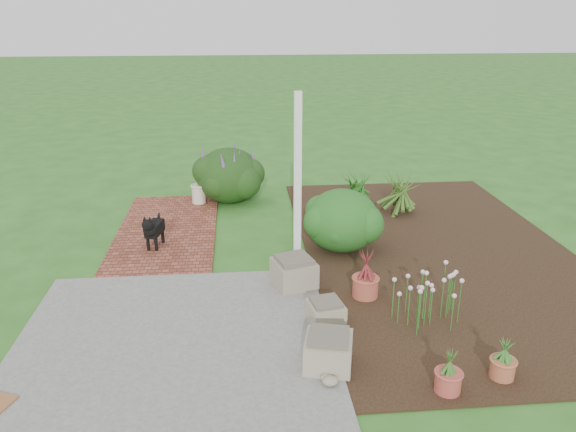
{
  "coord_description": "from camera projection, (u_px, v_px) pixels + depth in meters",
  "views": [
    {
      "loc": [
        -0.49,
        -7.09,
        3.48
      ],
      "look_at": [
        0.2,
        0.4,
        0.7
      ],
      "focal_mm": 35.0,
      "sensor_mm": 36.0,
      "label": 1
    }
  ],
  "objects": [
    {
      "name": "garden_bed",
      "position": [
        437.0,
        251.0,
        8.55
      ],
      "size": [
        4.0,
        7.0,
        0.03
      ],
      "primitive_type": "cube",
      "color": "black",
      "rests_on": "ground"
    },
    {
      "name": "evergreen_shrub",
      "position": [
        342.0,
        219.0,
        8.47
      ],
      "size": [
        1.2,
        1.2,
        0.95
      ],
      "primitive_type": "ellipsoid",
      "rotation": [
        0.0,
        0.0,
        -0.07
      ],
      "color": "#133D15",
      "rests_on": "garden_bed"
    },
    {
      "name": "stone_trough_mid",
      "position": [
        326.0,
        313.0,
        6.49
      ],
      "size": [
        0.45,
        0.45,
        0.26
      ],
      "primitive_type": "cube",
      "rotation": [
        0.0,
        0.0,
        0.18
      ],
      "color": "gray",
      "rests_on": "concrete_patio"
    },
    {
      "name": "purple_flowering_bush",
      "position": [
        229.0,
        174.0,
        10.68
      ],
      "size": [
        1.64,
        1.64,
        1.06
      ],
      "primitive_type": "ellipsoid",
      "rotation": [
        0.0,
        0.0,
        -0.42
      ],
      "color": "black",
      "rests_on": "ground"
    },
    {
      "name": "veranda_post",
      "position": [
        297.0,
        185.0,
        7.56
      ],
      "size": [
        0.1,
        0.1,
        2.5
      ],
      "primitive_type": "cube",
      "color": "white",
      "rests_on": "ground"
    },
    {
      "name": "black_dog",
      "position": [
        153.0,
        228.0,
        8.49
      ],
      "size": [
        0.28,
        0.61,
        0.53
      ],
      "rotation": [
        0.0,
        0.0,
        -0.22
      ],
      "color": "black",
      "rests_on": "brick_path"
    },
    {
      "name": "agapanthus_clump_back",
      "position": [
        400.0,
        189.0,
        9.97
      ],
      "size": [
        1.16,
        1.16,
        0.88
      ],
      "primitive_type": null,
      "rotation": [
        0.0,
        0.0,
        0.22
      ],
      "color": "#1B3611",
      "rests_on": "garden_bed"
    },
    {
      "name": "brick_path",
      "position": [
        167.0,
        230.0,
        9.35
      ],
      "size": [
        1.6,
        3.5,
        0.04
      ],
      "primitive_type": "cube",
      "color": "brown",
      "rests_on": "ground"
    },
    {
      "name": "terracotta_pot_small_left",
      "position": [
        502.0,
        368.0,
        5.57
      ],
      "size": [
        0.26,
        0.26,
        0.2
      ],
      "primitive_type": "cylinder",
      "rotation": [
        0.0,
        0.0,
        0.07
      ],
      "color": "#AB5839",
      "rests_on": "garden_bed"
    },
    {
      "name": "pink_flower_patch",
      "position": [
        428.0,
        292.0,
        6.6
      ],
      "size": [
        1.26,
        1.26,
        0.64
      ],
      "primitive_type": null,
      "rotation": [
        0.0,
        0.0,
        0.33
      ],
      "color": "#113D0F",
      "rests_on": "garden_bed"
    },
    {
      "name": "terracotta_pot_bronze",
      "position": [
        365.0,
        287.0,
        7.13
      ],
      "size": [
        0.4,
        0.4,
        0.26
      ],
      "primitive_type": "cylinder",
      "rotation": [
        0.0,
        0.0,
        -0.25
      ],
      "color": "#A94C39",
      "rests_on": "garden_bed"
    },
    {
      "name": "stone_trough_far",
      "position": [
        294.0,
        273.0,
        7.4
      ],
      "size": [
        0.63,
        0.63,
        0.34
      ],
      "primitive_type": "cube",
      "rotation": [
        0.0,
        0.0,
        0.29
      ],
      "color": "#757159",
      "rests_on": "concrete_patio"
    },
    {
      "name": "concrete_patio",
      "position": [
        174.0,
        346.0,
        6.12
      ],
      "size": [
        3.5,
        3.5,
        0.04
      ],
      "primitive_type": "cube",
      "color": "#626260",
      "rests_on": "ground"
    },
    {
      "name": "ground",
      "position": [
        276.0,
        273.0,
        7.87
      ],
      "size": [
        80.0,
        80.0,
        0.0
      ],
      "primitive_type": "plane",
      "color": "#285B1C",
      "rests_on": "ground"
    },
    {
      "name": "terracotta_pot_small_right",
      "position": [
        448.0,
        381.0,
        5.36
      ],
      "size": [
        0.32,
        0.32,
        0.21
      ],
      "primitive_type": "cylinder",
      "rotation": [
        0.0,
        0.0,
        0.36
      ],
      "color": "#AB433A",
      "rests_on": "garden_bed"
    },
    {
      "name": "stone_trough_near",
      "position": [
        328.0,
        352.0,
        5.71
      ],
      "size": [
        0.57,
        0.57,
        0.32
      ],
      "primitive_type": "cube",
      "rotation": [
        0.0,
        0.0,
        -0.24
      ],
      "color": "gray",
      "rests_on": "concrete_patio"
    },
    {
      "name": "agapanthus_clump_front",
      "position": [
        357.0,
        185.0,
        10.44
      ],
      "size": [
        1.06,
        1.06,
        0.74
      ],
      "primitive_type": null,
      "rotation": [
        0.0,
        0.0,
        -0.34
      ],
      "color": "#10360A",
      "rests_on": "garden_bed"
    },
    {
      "name": "cream_ceramic_urn",
      "position": [
        199.0,
        194.0,
        10.55
      ],
      "size": [
        0.32,
        0.32,
        0.34
      ],
      "primitive_type": "cylinder",
      "rotation": [
        0.0,
        0.0,
        0.27
      ],
      "color": "beige",
      "rests_on": "brick_path"
    }
  ]
}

